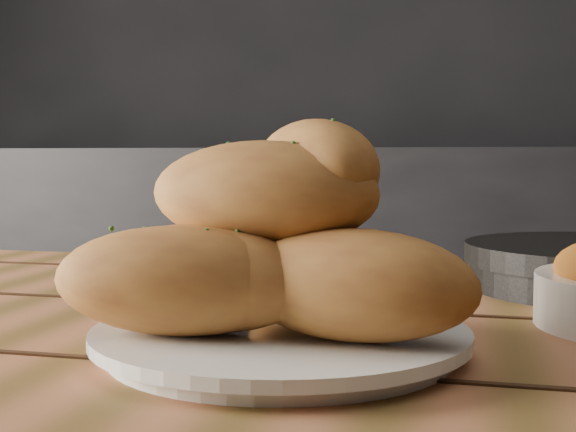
# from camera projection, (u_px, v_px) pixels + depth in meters

# --- Properties ---
(counter) EXTENTS (2.80, 0.60, 0.90)m
(counter) POSITION_uv_depth(u_px,v_px,m) (456.00, 333.00, 1.96)
(counter) COLOR black
(counter) RESTS_ON ground
(plate) EXTENTS (0.25, 0.25, 0.02)m
(plate) POSITION_uv_depth(u_px,v_px,m) (281.00, 340.00, 0.53)
(plate) COLOR white
(plate) RESTS_ON table
(bread_rolls) EXTENTS (0.27, 0.22, 0.14)m
(bread_rolls) POSITION_uv_depth(u_px,v_px,m) (266.00, 245.00, 0.52)
(bread_rolls) COLOR #A86E2E
(bread_rolls) RESTS_ON plate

